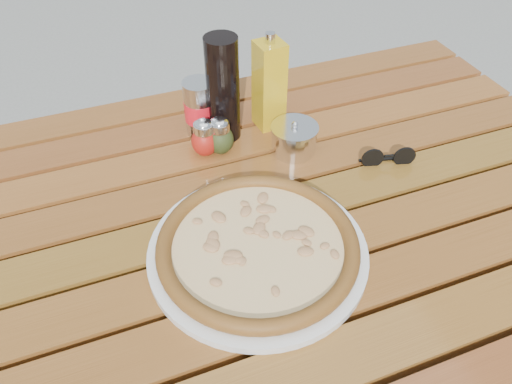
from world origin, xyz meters
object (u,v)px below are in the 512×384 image
object	(u,v)px
dark_bottle	(223,89)
plate	(258,252)
olive_oil_cruet	(269,85)
sunglasses	(388,158)
soda_can	(200,108)
pepper_shaker	(204,138)
parmesan_tin	(294,138)
pizza	(258,245)
table	(260,239)
oregano_shaker	(220,136)

from	to	relation	value
dark_bottle	plate	bearing A→B (deg)	-99.23
olive_oil_cruet	sunglasses	world-z (taller)	olive_oil_cruet
dark_bottle	soda_can	size ratio (longest dim) A/B	1.83
dark_bottle	pepper_shaker	bearing A→B (deg)	-141.09
dark_bottle	soda_can	distance (m)	0.07
pepper_shaker	parmesan_tin	xyz separation A→B (m)	(0.17, -0.06, -0.01)
dark_bottle	olive_oil_cruet	bearing A→B (deg)	2.16
pizza	olive_oil_cruet	distance (m)	0.38
pepper_shaker	sunglasses	size ratio (longest dim) A/B	0.74
pepper_shaker	table	bearing A→B (deg)	-77.58
soda_can	sunglasses	bearing A→B (deg)	-36.95
plate	olive_oil_cruet	world-z (taller)	olive_oil_cruet
oregano_shaker	plate	bearing A→B (deg)	-95.58
soda_can	parmesan_tin	world-z (taller)	soda_can
plate	dark_bottle	distance (m)	0.35
plate	parmesan_tin	size ratio (longest dim) A/B	3.25
olive_oil_cruet	parmesan_tin	bearing A→B (deg)	-83.20
soda_can	olive_oil_cruet	xyz separation A→B (m)	(0.14, -0.02, 0.04)
olive_oil_cruet	parmesan_tin	xyz separation A→B (m)	(0.01, -0.11, -0.07)
table	plate	size ratio (longest dim) A/B	3.89
pizza	oregano_shaker	bearing A→B (deg)	84.42
oregano_shaker	table	bearing A→B (deg)	-86.35
oregano_shaker	dark_bottle	bearing A→B (deg)	62.79
oregano_shaker	parmesan_tin	distance (m)	0.15
plate	sunglasses	size ratio (longest dim) A/B	3.24
plate	olive_oil_cruet	distance (m)	0.38
pepper_shaker	plate	bearing A→B (deg)	-89.33
dark_bottle	parmesan_tin	size ratio (longest dim) A/B	1.99
plate	pepper_shaker	distance (m)	0.29
pizza	pepper_shaker	world-z (taller)	pepper_shaker
table	pizza	size ratio (longest dim) A/B	3.34
oregano_shaker	olive_oil_cruet	size ratio (longest dim) A/B	0.39
plate	oregano_shaker	xyz separation A→B (m)	(0.03, 0.28, 0.03)
pepper_shaker	dark_bottle	xyz separation A→B (m)	(0.06, 0.05, 0.07)
plate	soda_can	bearing A→B (deg)	88.21
table	plate	world-z (taller)	plate
soda_can	sunglasses	distance (m)	0.39
table	oregano_shaker	xyz separation A→B (m)	(-0.01, 0.19, 0.11)
olive_oil_cruet	sunglasses	bearing A→B (deg)	-51.32
plate	pepper_shaker	world-z (taller)	pepper_shaker
table	parmesan_tin	distance (m)	0.22
olive_oil_cruet	dark_bottle	bearing A→B (deg)	-177.84
table	sunglasses	size ratio (longest dim) A/B	12.61
sunglasses	plate	bearing A→B (deg)	-142.84
dark_bottle	soda_can	bearing A→B (deg)	147.05
sunglasses	parmesan_tin	bearing A→B (deg)	161.80
oregano_shaker	dark_bottle	distance (m)	0.09
pizza	parmesan_tin	size ratio (longest dim) A/B	3.79
pizza	oregano_shaker	size ratio (longest dim) A/B	5.12
pizza	sunglasses	world-z (taller)	sunglasses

